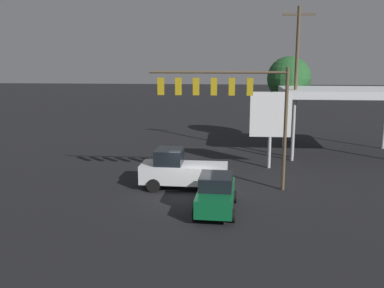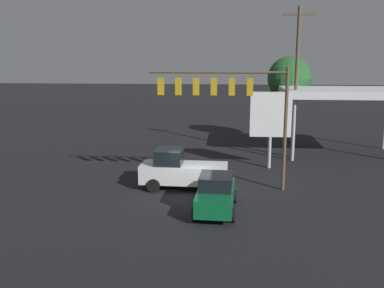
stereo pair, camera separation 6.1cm
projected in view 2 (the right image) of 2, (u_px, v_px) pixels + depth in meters
ground_plane at (189, 197)px, 24.41m from camera, size 200.00×200.00×0.00m
traffic_signal_assembly at (225, 95)px, 24.86m from camera, size 8.09×0.43×7.26m
utility_pole at (296, 81)px, 32.61m from camera, size 2.40×0.26×11.50m
gas_station_canopy at (344, 93)px, 33.98m from camera, size 9.67×6.31×5.34m
price_sign at (271, 116)px, 29.96m from camera, size 2.89×0.27×5.44m
sedan_far at (216, 193)px, 21.98m from camera, size 2.21×4.47×1.93m
pickup_parked at (181, 170)px, 25.80m from camera, size 5.25×2.38×2.40m
street_tree at (289, 79)px, 38.87m from camera, size 3.96×3.96×7.89m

